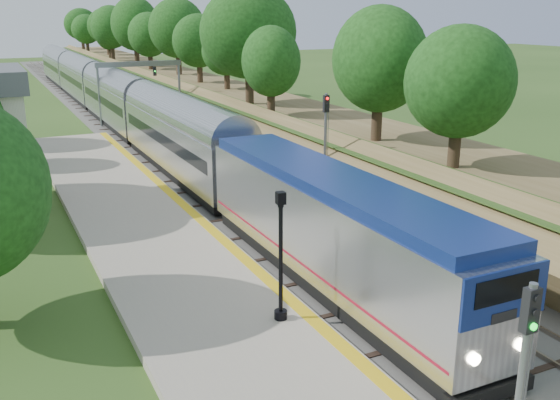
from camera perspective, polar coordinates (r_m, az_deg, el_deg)
name	(u,v)px	position (r m, az deg, el deg)	size (l,w,h in m)	color
trackbed	(127,117)	(69.17, -13.86, 7.41)	(9.50, 170.00, 0.28)	#4C4944
platform	(189,282)	(26.15, -8.35, -7.41)	(6.40, 68.00, 0.38)	#AAA089
yellow_stripe	(252,266)	(26.96, -2.56, -6.02)	(0.55, 68.00, 0.01)	gold
embankment	(200,95)	(71.08, -7.30, 9.54)	(10.64, 170.00, 11.70)	brown
signal_gantry	(139,76)	(63.83, -12.75, 11.04)	(8.40, 0.38, 6.20)	slate
trees_behind_platform	(12,170)	(28.26, -23.30, 2.53)	(7.82, 53.32, 7.21)	#332316
train	(118,104)	(62.69, -14.61, 8.49)	(3.06, 101.73, 4.50)	black
lamppost_far	(281,264)	(21.69, 0.06, -5.87)	(0.46, 0.46, 4.70)	black
signal_platform	(522,379)	(13.96, 21.21, -15.04)	(0.32, 0.26, 5.48)	slate
signal_farside	(325,134)	(37.16, 4.18, 6.02)	(0.34, 0.27, 6.18)	slate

